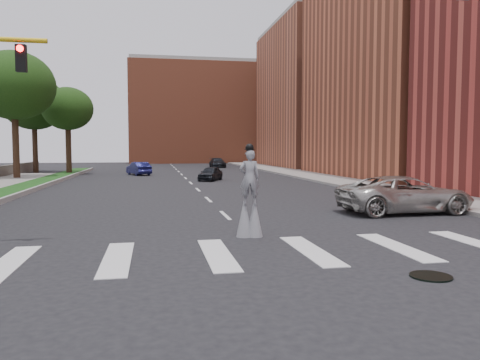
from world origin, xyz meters
The scene contains 16 objects.
ground_plane centered at (0.00, 0.00, 0.00)m, with size 160.00×160.00×0.00m, color black.
grass_median centered at (-11.50, 20.00, 0.12)m, with size 2.00×60.00×0.25m, color #144012.
median_curb centered at (-10.45, 20.00, 0.14)m, with size 0.20×60.00×0.28m, color #989893.
sidewalk_right centered at (12.50, 25.00, 0.09)m, with size 5.00×90.00×0.18m, color gray.
manhole centered at (3.00, -2.00, 0.02)m, with size 0.90×0.90×0.04m, color black.
building_mid centered at (22.00, 30.00, 12.00)m, with size 16.00×22.00×24.00m, color #B15637.
building_far centered at (22.00, 54.00, 10.00)m, with size 16.00×22.00×20.00m, color #B76043.
building_backdrop centered at (6.00, 78.00, 9.00)m, with size 26.00×14.00×18.00m, color #B15637.
stilt_performer centered at (0.05, 3.27, 1.16)m, with size 0.84×0.56×2.95m.
suv_crossing centered at (7.76, 7.34, 0.80)m, with size 2.65×5.76×1.60m, color #BBB8B1.
car_near centered at (1.87, 28.42, 0.61)m, with size 1.43×3.56×1.21m, color black.
car_mid centered at (-4.38, 37.70, 0.67)m, with size 1.41×4.05×1.34m, color navy.
car_far centered at (6.00, 54.17, 0.67)m, with size 1.89×4.65×1.35m, color black.
tree_4 centered at (-14.67, 32.62, 8.14)m, with size 6.96×6.96×11.13m.
tree_5 centered at (-15.86, 44.51, 7.68)m, with size 6.89×6.89×10.64m.
tree_6 centered at (-11.45, 39.48, 6.72)m, with size 5.16×5.16×8.97m.
Camera 1 is at (-2.93, -11.08, 2.83)m, focal length 35.00 mm.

